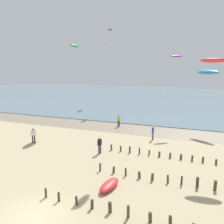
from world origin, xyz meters
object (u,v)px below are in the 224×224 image
Objects in this scene: person_by_waterline at (153,132)px; kite_aloft_4 at (110,30)px; kite_aloft_0 at (176,56)px; kite_aloft_2 at (214,60)px; kite_aloft_3 at (111,44)px; person_nearest_camera at (33,135)px; grounded_kite at (109,185)px; kite_aloft_7 at (74,46)px; person_left_flank at (100,145)px; kite_aloft_6 at (208,72)px; person_mid_beach at (119,120)px.

person_by_waterline is 0.61× the size of kite_aloft_4.
kite_aloft_2 is at bearing -106.32° from kite_aloft_0.
kite_aloft_3 is (-18.88, 21.67, 3.66)m from kite_aloft_2.
kite_aloft_2 is (18.62, 2.23, 8.26)m from person_nearest_camera.
kite_aloft_7 is (-12.15, 16.21, 11.26)m from grounded_kite.
person_left_flank is 19.07m from kite_aloft_6.
kite_aloft_2 is at bearing 148.30° from grounded_kite.
kite_aloft_0 is at bearing 179.87° from grounded_kite.
kite_aloft_3 is 13.08m from kite_aloft_4.
person_left_flank is at bearing -146.31° from grounded_kite.
person_nearest_camera is 8.53m from person_left_flank.
kite_aloft_7 is at bearing 160.35° from kite_aloft_0.
kite_aloft_3 is at bearing -173.80° from kite_aloft_6.
kite_aloft_6 is at bearing 168.84° from grounded_kite.
person_nearest_camera is at bearing -152.82° from person_by_waterline.
person_nearest_camera is at bearing -119.26° from person_mid_beach.
kite_aloft_0 is 17.13m from kite_aloft_3.
person_nearest_camera is 14.04m from grounded_kite.
person_by_waterline is at bearing -164.30° from kite_aloft_4.
kite_aloft_7 is at bearing -130.31° from kite_aloft_6.
person_nearest_camera is 39.15m from kite_aloft_4.
person_by_waterline is at bearing 27.18° from person_nearest_camera.
kite_aloft_2 is 0.86× the size of kite_aloft_7.
kite_aloft_3 is (-13.84, 9.71, 2.77)m from kite_aloft_0.
kite_aloft_2 is 28.97m from kite_aloft_3.
person_nearest_camera is at bearing -178.78° from kite_aloft_2.
kite_aloft_4 reaches higher than kite_aloft_6.
kite_aloft_4 reaches higher than grounded_kite.
kite_aloft_3 reaches higher than person_left_flank.
kite_aloft_3 is (-12.53, 30.69, 12.59)m from grounded_kite.
person_mid_beach is 1.00× the size of person_by_waterline.
person_nearest_camera is 14.17m from kite_aloft_7.
person_nearest_camera and person_mid_beach have the same top height.
person_left_flank reaches higher than grounded_kite.
person_left_flank is at bearing 13.68° from kite_aloft_3.
kite_aloft_0 is 0.65× the size of kite_aloft_4.
kite_aloft_2 reaches higher than person_nearest_camera.
kite_aloft_4 is at bearing 121.28° from person_by_waterline.
person_mid_beach is 0.90× the size of kite_aloft_3.
person_by_waterline is 1.00× the size of person_left_flank.
kite_aloft_2 is (6.35, 9.02, 8.93)m from grounded_kite.
person_mid_beach is at bearing 101.26° from person_left_flank.
kite_aloft_0 is 0.96× the size of kite_aloft_3.
person_mid_beach is at bearing 92.95° from kite_aloft_7.
kite_aloft_3 is (-6.49, 12.77, 11.92)m from person_mid_beach.
kite_aloft_4 is at bearing 98.29° from person_nearest_camera.
person_by_waterline is 12.20m from kite_aloft_6.
kite_aloft_0 is at bearing -153.88° from kite_aloft_4.
kite_aloft_4 is (-13.65, 35.55, 16.38)m from person_left_flank.
person_left_flank is 16.68m from kite_aloft_7.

